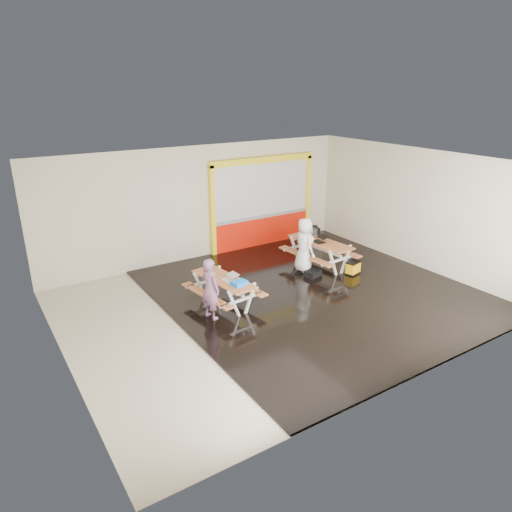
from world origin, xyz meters
TOP-DOWN VIEW (x-y plane):
  - room at (0.00, 0.00)m, footprint 10.02×8.02m
  - deck at (1.25, 0.00)m, footprint 7.50×7.98m
  - kiosk at (2.20, 3.93)m, footprint 3.88×0.16m
  - picnic_table_left at (-1.14, 0.58)m, footprint 1.50×2.02m
  - picnic_table_right at (2.51, 1.30)m, footprint 1.60×2.21m
  - person_left at (-1.74, 0.14)m, footprint 0.48×0.61m
  - person_right at (1.84, 1.21)m, footprint 0.58×0.82m
  - laptop_left at (-1.07, 0.40)m, footprint 0.37×0.34m
  - laptop_right at (2.48, 1.27)m, footprint 0.42×0.38m
  - blue_pouch at (-1.03, 0.02)m, footprint 0.38×0.30m
  - toolbox at (2.65, 1.97)m, footprint 0.42×0.21m
  - backpack at (2.97, 2.13)m, footprint 0.32×0.21m
  - dark_case at (1.86, 0.80)m, footprint 0.50×0.42m
  - fluke_bag at (2.93, 0.31)m, footprint 0.49×0.38m

SIDE VIEW (x-z plane):
  - deck at x=1.25m, z-range 0.00..0.05m
  - dark_case at x=1.86m, z-range 0.05..0.21m
  - fluke_bag at x=2.93m, z-range 0.04..0.42m
  - picnic_table_left at x=-1.14m, z-range 0.20..0.95m
  - picnic_table_right at x=2.51m, z-range 0.22..1.05m
  - backpack at x=2.97m, z-range 0.49..1.02m
  - person_left at x=-1.74m, z-range 0.05..1.52m
  - laptop_left at x=-1.07m, z-range 0.73..0.88m
  - blue_pouch at x=-1.03m, z-range 0.75..0.85m
  - person_right at x=1.84m, z-range 0.08..1.65m
  - laptop_right at x=2.48m, z-range 0.80..0.97m
  - toolbox at x=2.65m, z-range 0.81..1.05m
  - kiosk at x=2.20m, z-range -0.06..2.94m
  - room at x=0.00m, z-range -0.01..3.51m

